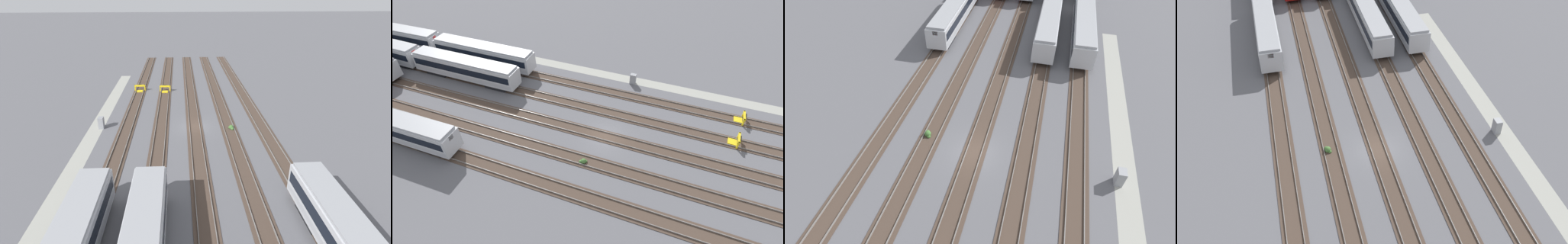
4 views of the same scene
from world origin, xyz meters
TOP-DOWN VIEW (x-y plane):
  - ground_plane at (0.00, 0.00)m, footprint 400.00×400.00m
  - service_walkway at (0.00, -13.67)m, footprint 54.00×2.00m
  - rail_track_nearest at (0.00, -9.43)m, footprint 90.00×2.23m
  - rail_track_near_inner at (0.00, -4.71)m, footprint 90.00×2.24m
  - rail_track_middle at (0.00, 0.00)m, footprint 90.00×2.24m
  - rail_track_far_inner at (0.00, 4.71)m, footprint 90.00×2.23m
  - rail_track_farthest at (0.00, 9.43)m, footprint 90.00×2.23m
  - subway_car_front_row_left_inner at (24.58, 9.44)m, footprint 18.03×3.06m
  - subway_car_front_row_right_inner at (24.58, -9.47)m, footprint 18.00×2.87m
  - subway_car_back_row_rightmost at (24.58, -4.67)m, footprint 18.01×2.90m
  - electrical_cabinet at (-0.27, -12.93)m, footprint 0.90×0.73m
  - weed_clump at (1.04, 5.03)m, footprint 0.92×0.70m

SIDE VIEW (x-z plane):
  - ground_plane at x=0.00m, z-range 0.00..0.00m
  - service_walkway at x=0.00m, z-range 0.00..0.01m
  - rail_track_nearest at x=0.00m, z-range -0.06..0.15m
  - rail_track_near_inner at x=0.00m, z-range -0.06..0.15m
  - rail_track_middle at x=0.00m, z-range -0.06..0.15m
  - rail_track_far_inner at x=0.00m, z-range -0.06..0.15m
  - rail_track_farthest at x=0.00m, z-range -0.06..0.15m
  - weed_clump at x=1.04m, z-range -0.08..0.56m
  - electrical_cabinet at x=-0.27m, z-range 0.00..1.60m
  - subway_car_front_row_left_inner at x=24.58m, z-range 0.19..3.89m
  - subway_car_front_row_right_inner at x=24.58m, z-range 0.19..3.89m
  - subway_car_back_row_rightmost at x=24.58m, z-range 0.19..3.89m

